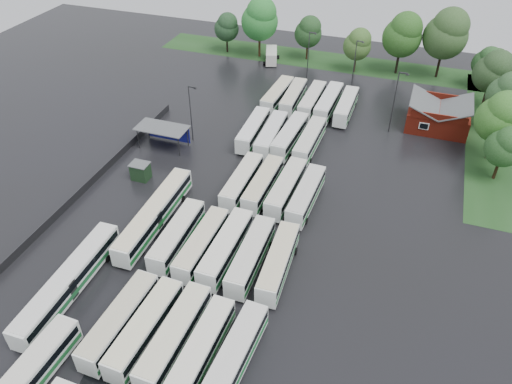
% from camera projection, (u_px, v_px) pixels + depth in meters
% --- Properties ---
extents(ground, '(160.00, 160.00, 0.00)m').
position_uv_depth(ground, '(207.00, 262.00, 60.21)').
color(ground, black).
rests_on(ground, ground).
extents(brick_building, '(10.07, 8.60, 5.39)m').
position_uv_depth(brick_building, '(438.00, 118.00, 84.81)').
color(brick_building, maroon).
rests_on(brick_building, ground).
extents(wash_shed, '(8.20, 4.20, 3.58)m').
position_uv_depth(wash_shed, '(163.00, 129.00, 79.45)').
color(wash_shed, '#2D2D30').
rests_on(wash_shed, ground).
extents(utility_hut, '(2.70, 2.20, 2.62)m').
position_uv_depth(utility_hut, '(140.00, 171.00, 73.13)').
color(utility_hut, black).
rests_on(utility_hut, ground).
extents(grass_strip_north, '(80.00, 10.00, 0.01)m').
position_uv_depth(grass_strip_north, '(337.00, 62.00, 108.27)').
color(grass_strip_north, '#1A3E17').
rests_on(grass_strip_north, ground).
extents(grass_strip_east, '(10.00, 50.00, 0.01)m').
position_uv_depth(grass_strip_east, '(497.00, 137.00, 83.33)').
color(grass_strip_east, '#1A3E17').
rests_on(grass_strip_east, ground).
extents(west_fence, '(0.10, 50.00, 1.20)m').
position_uv_depth(west_fence, '(88.00, 185.00, 71.70)').
color(west_fence, '#2D2D30').
rests_on(west_fence, ground).
extents(bus_r1c0, '(2.82, 11.76, 3.25)m').
position_uv_depth(bus_r1c0, '(120.00, 320.00, 51.09)').
color(bus_r1c0, white).
rests_on(bus_r1c0, ground).
extents(bus_r1c1, '(2.89, 11.80, 3.26)m').
position_uv_depth(bus_r1c1, '(145.00, 328.00, 50.31)').
color(bus_r1c1, white).
rests_on(bus_r1c1, ground).
extents(bus_r1c2, '(2.79, 12.08, 3.35)m').
position_uv_depth(bus_r1c2, '(175.00, 336.00, 49.48)').
color(bus_r1c2, white).
rests_on(bus_r1c2, ground).
extents(bus_r1c3, '(2.62, 11.39, 3.16)m').
position_uv_depth(bus_r1c3, '(202.00, 348.00, 48.47)').
color(bus_r1c3, white).
rests_on(bus_r1c3, ground).
extents(bus_r1c4, '(2.98, 11.63, 3.21)m').
position_uv_depth(bus_r1c4, '(235.00, 356.00, 47.79)').
color(bus_r1c4, white).
rests_on(bus_r1c4, ground).
extents(bus_r2c0, '(2.67, 11.63, 3.22)m').
position_uv_depth(bus_r2c0, '(177.00, 236.00, 61.33)').
color(bus_r2c0, white).
rests_on(bus_r2c0, ground).
extents(bus_r2c1, '(2.58, 11.46, 3.18)m').
position_uv_depth(bus_r2c1, '(202.00, 244.00, 60.16)').
color(bus_r2c1, white).
rests_on(bus_r2c1, ground).
extents(bus_r2c2, '(2.69, 12.04, 3.34)m').
position_uv_depth(bus_r2c2, '(226.00, 248.00, 59.52)').
color(bus_r2c2, white).
rests_on(bus_r2c2, ground).
extents(bus_r2c3, '(2.68, 11.75, 3.26)m').
position_uv_depth(bus_r2c3, '(251.00, 256.00, 58.52)').
color(bus_r2c3, white).
rests_on(bus_r2c3, ground).
extents(bus_r2c4, '(3.00, 11.63, 3.21)m').
position_uv_depth(bus_r2c4, '(278.00, 262.00, 57.72)').
color(bus_r2c4, white).
rests_on(bus_r2c4, ground).
extents(bus_r3c1, '(2.50, 11.45, 3.18)m').
position_uv_depth(bus_r3c1, '(242.00, 181.00, 70.36)').
color(bus_r3c1, white).
rests_on(bus_r3c1, ground).
extents(bus_r3c2, '(2.62, 11.41, 3.16)m').
position_uv_depth(bus_r3c2, '(263.00, 184.00, 69.84)').
color(bus_r3c2, white).
rests_on(bus_r3c2, ground).
extents(bus_r3c3, '(2.84, 11.87, 3.29)m').
position_uv_depth(bus_r3c3, '(286.00, 188.00, 69.04)').
color(bus_r3c3, white).
rests_on(bus_r3c3, ground).
extents(bus_r3c4, '(2.77, 11.60, 3.21)m').
position_uv_depth(bus_r3c4, '(306.00, 195.00, 67.81)').
color(bus_r3c4, white).
rests_on(bus_r3c4, ground).
extents(bus_r4c0, '(2.81, 11.57, 3.20)m').
position_uv_depth(bus_r4c0, '(253.00, 130.00, 81.75)').
color(bus_r4c0, white).
rests_on(bus_r4c0, ground).
extents(bus_r4c1, '(2.87, 11.85, 3.28)m').
position_uv_depth(bus_r4c1, '(271.00, 135.00, 80.43)').
color(bus_r4c1, white).
rests_on(bus_r4c1, ground).
extents(bus_r4c2, '(3.08, 11.92, 3.29)m').
position_uv_depth(bus_r4c2, '(290.00, 136.00, 80.14)').
color(bus_r4c2, white).
rests_on(bus_r4c2, ground).
extents(bus_r4c3, '(2.68, 11.58, 3.21)m').
position_uv_depth(bus_r4c3, '(310.00, 140.00, 79.10)').
color(bus_r4c3, white).
rests_on(bus_r4c3, ground).
extents(bus_r5c0, '(3.00, 11.69, 3.23)m').
position_uv_depth(bus_r5c0, '(277.00, 95.00, 91.83)').
color(bus_r5c0, white).
rests_on(bus_r5c0, ground).
extents(bus_r5c1, '(2.69, 11.45, 3.17)m').
position_uv_depth(bus_r5c1, '(293.00, 97.00, 91.16)').
color(bus_r5c1, white).
rests_on(bus_r5c1, ground).
extents(bus_r5c2, '(2.57, 11.46, 3.18)m').
position_uv_depth(bus_r5c2, '(312.00, 100.00, 90.21)').
color(bus_r5c2, white).
rests_on(bus_r5c2, ground).
extents(bus_r5c3, '(2.86, 12.06, 3.34)m').
position_uv_depth(bus_r5c3, '(329.00, 102.00, 89.30)').
color(bus_r5c3, white).
rests_on(bus_r5c3, ground).
extents(bus_r5c4, '(2.46, 11.42, 3.18)m').
position_uv_depth(bus_r5c4, '(346.00, 106.00, 88.35)').
color(bus_r5c4, white).
rests_on(bus_r5c4, ground).
extents(artic_bus_west_b, '(2.78, 17.59, 3.26)m').
position_uv_depth(artic_bus_west_b, '(155.00, 214.00, 64.54)').
color(artic_bus_west_b, white).
rests_on(artic_bus_west_b, ground).
extents(artic_bus_west_c, '(2.81, 17.40, 3.22)m').
position_uv_depth(artic_bus_west_c, '(69.00, 282.00, 55.30)').
color(artic_bus_west_c, white).
rests_on(artic_bus_west_c, ground).
extents(minibus, '(4.02, 6.58, 2.70)m').
position_uv_depth(minibus, '(271.00, 55.00, 107.47)').
color(minibus, silver).
rests_on(minibus, ground).
extents(tree_north_0, '(5.41, 5.41, 8.96)m').
position_uv_depth(tree_north_0, '(227.00, 27.00, 109.34)').
color(tree_north_0, black).
rests_on(tree_north_0, ground).
extents(tree_north_1, '(7.88, 7.88, 13.05)m').
position_uv_depth(tree_north_1, '(260.00, 19.00, 105.67)').
color(tree_north_1, '#382312').
rests_on(tree_north_1, ground).
extents(tree_north_2, '(5.81, 5.81, 9.62)m').
position_uv_depth(tree_north_2, '(309.00, 31.00, 105.78)').
color(tree_north_2, '#382013').
rests_on(tree_north_2, ground).
extents(tree_north_3, '(5.66, 5.66, 9.37)m').
position_uv_depth(tree_north_3, '(358.00, 44.00, 100.53)').
color(tree_north_3, '#3B2C1D').
rests_on(tree_north_3, ground).
extents(tree_north_4, '(7.75, 7.75, 12.83)m').
position_uv_depth(tree_north_4, '(403.00, 34.00, 98.59)').
color(tree_north_4, black).
rests_on(tree_north_4, ground).
extents(tree_north_5, '(8.60, 8.60, 14.25)m').
position_uv_depth(tree_north_5, '(447.00, 33.00, 96.54)').
color(tree_north_5, black).
rests_on(tree_north_5, ground).
extents(tree_north_6, '(4.79, 4.78, 7.92)m').
position_uv_depth(tree_north_6, '(494.00, 62.00, 95.51)').
color(tree_north_6, black).
rests_on(tree_north_6, ground).
extents(tree_east_0, '(5.40, 5.38, 8.91)m').
position_uv_depth(tree_east_0, '(506.00, 146.00, 70.34)').
color(tree_east_0, black).
rests_on(tree_east_0, ground).
extents(tree_east_1, '(6.98, 6.98, 11.55)m').
position_uv_depth(tree_east_1, '(501.00, 117.00, 73.66)').
color(tree_east_1, '#382215').
rests_on(tree_east_1, ground).
extents(tree_east_2, '(6.32, 6.32, 10.47)m').
position_uv_depth(tree_east_2, '(508.00, 93.00, 81.43)').
color(tree_east_2, '#342518').
rests_on(tree_east_2, ground).
extents(tree_east_3, '(6.65, 6.65, 11.02)m').
position_uv_depth(tree_east_3, '(494.00, 71.00, 87.41)').
color(tree_east_3, black).
rests_on(tree_east_3, ground).
extents(tree_east_4, '(5.18, 5.18, 8.58)m').
position_uv_depth(tree_east_4, '(487.00, 62.00, 94.62)').
color(tree_east_4, black).
rests_on(tree_east_4, ground).
extents(lamp_post_ne, '(1.66, 0.32, 10.76)m').
position_uv_depth(lamp_post_ne, '(396.00, 98.00, 80.98)').
color(lamp_post_ne, '#2D2D30').
rests_on(lamp_post_ne, ground).
extents(lamp_post_nw, '(1.49, 0.29, 9.70)m').
position_uv_depth(lamp_post_nw, '(191.00, 110.00, 79.17)').
color(lamp_post_nw, '#2D2D30').
rests_on(lamp_post_nw, ground).
extents(lamp_post_back_w, '(1.49, 0.29, 9.70)m').
position_uv_depth(lamp_post_back_w, '(309.00, 52.00, 97.98)').
color(lamp_post_back_w, '#2D2D30').
rests_on(lamp_post_back_w, ground).
extents(lamp_post_back_e, '(1.44, 0.28, 9.32)m').
position_uv_depth(lamp_post_back_e, '(355.00, 60.00, 95.38)').
color(lamp_post_back_e, '#2D2D30').
rests_on(lamp_post_back_e, ground).
extents(puddle_0, '(6.43, 6.43, 0.01)m').
position_uv_depth(puddle_0, '(113.00, 384.00, 47.34)').
color(puddle_0, black).
rests_on(puddle_0, ground).
extents(puddle_2, '(7.71, 7.71, 0.01)m').
position_uv_depth(puddle_2, '(183.00, 232.00, 64.56)').
color(puddle_2, black).
rests_on(puddle_2, ground).
extents(puddle_3, '(4.27, 4.27, 0.01)m').
position_uv_depth(puddle_3, '(223.00, 275.00, 58.55)').
color(puddle_3, black).
rests_on(puddle_3, ground).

